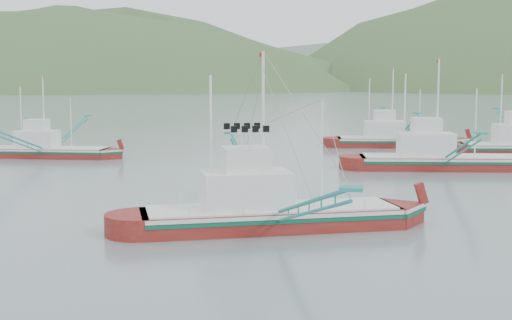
% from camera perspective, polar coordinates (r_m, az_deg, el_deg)
% --- Properties ---
extents(ground, '(1200.00, 1200.00, 0.00)m').
position_cam_1_polar(ground, '(38.68, -1.57, -5.76)').
color(ground, slate).
rests_on(ground, ground).
extents(main_boat, '(14.63, 24.73, 10.45)m').
position_cam_1_polar(main_boat, '(38.99, 1.07, -2.48)').
color(main_boat, maroon).
rests_on(main_boat, ground).
extents(bg_boat_right, '(14.82, 26.09, 10.60)m').
position_cam_1_polar(bg_boat_right, '(65.70, 14.48, 0.66)').
color(bg_boat_right, maroon).
rests_on(bg_boat_right, ground).
extents(bg_boat_left, '(12.38, 22.16, 8.97)m').
position_cam_1_polar(bg_boat_left, '(75.79, -16.38, 1.11)').
color(bg_boat_left, maroon).
rests_on(bg_boat_left, ground).
extents(bg_boat_far, '(13.90, 24.42, 9.93)m').
position_cam_1_polar(bg_boat_far, '(84.95, 11.00, 2.06)').
color(bg_boat_far, maroon).
rests_on(bg_boat_far, ground).
extents(headland_left, '(448.00, 308.00, 210.00)m').
position_cam_1_polar(headland_left, '(439.17, -15.24, 5.51)').
color(headland_left, '#3C5B2F').
rests_on(headland_left, ground).
extents(ridge_distant, '(960.00, 400.00, 240.00)m').
position_cam_1_polar(ridge_distant, '(597.43, 12.34, 5.88)').
color(ridge_distant, slate).
rests_on(ridge_distant, ground).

